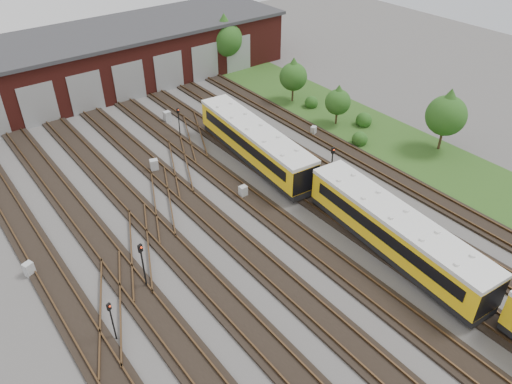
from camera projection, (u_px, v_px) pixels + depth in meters
ground at (318, 281)px, 33.16m from camera, size 120.00×120.00×0.00m
track_network at (310, 276)px, 33.40m from camera, size 30.40×70.00×0.33m
maintenance_shed at (81, 64)px, 57.43m from camera, size 51.00×12.50×6.35m
grass_verge at (389, 139)px, 49.16m from camera, size 8.00×55.00×0.05m
metro_train at (395, 232)px, 34.29m from camera, size 4.07×47.42×3.15m
signal_mast_0 at (111, 317)px, 28.21m from camera, size 0.27×0.26×2.93m
signal_mast_1 at (142, 261)px, 31.36m from camera, size 0.32×0.31×3.66m
signal_mast_2 at (179, 119)px, 48.55m from camera, size 0.26×0.24×3.09m
signal_mast_3 at (332, 160)px, 41.86m from camera, size 0.30×0.29×3.33m
relay_cabinet_0 at (29, 269)px, 33.36m from camera, size 0.75×0.68×1.02m
relay_cabinet_1 at (154, 165)px, 44.11m from camera, size 0.83×0.75×1.14m
relay_cabinet_2 at (243, 192)px, 40.86m from camera, size 0.62×0.51×1.03m
relay_cabinet_3 at (167, 117)px, 52.11m from camera, size 0.72×0.62×1.14m
relay_cabinet_4 at (313, 131)px, 49.75m from camera, size 0.69×0.64×0.92m
tree_0 at (224, 34)px, 61.66m from camera, size 4.40×4.40×7.30m
tree_1 at (293, 73)px, 54.81m from camera, size 3.08×3.08×5.10m
tree_2 at (447, 111)px, 45.40m from camera, size 3.73×3.73×6.18m
tree_3 at (338, 99)px, 50.41m from camera, size 2.62×2.62×4.34m
bush_0 at (360, 137)px, 48.04m from camera, size 1.52×1.52×1.52m
bush_1 at (364, 118)px, 51.25m from camera, size 1.65×1.65×1.65m
bush_2 at (311, 101)px, 54.97m from camera, size 1.46×1.46×1.46m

